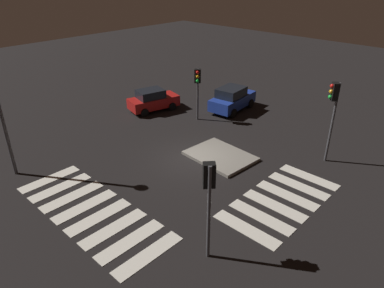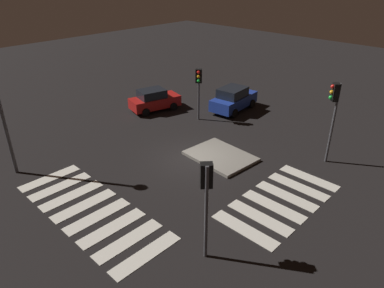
% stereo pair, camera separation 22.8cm
% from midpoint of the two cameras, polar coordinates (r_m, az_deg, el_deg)
% --- Properties ---
extents(ground_plane, '(80.00, 80.00, 0.00)m').
position_cam_midpoint_polar(ground_plane, '(20.90, -0.31, -2.45)').
color(ground_plane, black).
extents(traffic_island, '(3.93, 3.06, 0.18)m').
position_cam_midpoint_polar(traffic_island, '(21.11, 4.23, -1.93)').
color(traffic_island, gray).
rests_on(traffic_island, ground).
extents(car_blue, '(2.33, 4.38, 1.85)m').
position_cam_midpoint_polar(car_blue, '(27.88, 6.21, 7.19)').
color(car_blue, '#1E389E').
rests_on(car_blue, ground).
extents(car_red, '(2.52, 4.09, 1.68)m').
position_cam_midpoint_polar(car_red, '(27.87, -6.51, 6.99)').
color(car_red, red).
rests_on(car_red, ground).
extents(traffic_light_east, '(0.53, 0.54, 4.09)m').
position_cam_midpoint_polar(traffic_light_east, '(12.82, 2.22, -7.00)').
color(traffic_light_east, '#47474C').
rests_on(traffic_light_east, ground).
extents(traffic_light_north, '(0.53, 0.54, 4.68)m').
position_cam_midpoint_polar(traffic_light_north, '(20.67, 21.38, 6.09)').
color(traffic_light_north, '#47474C').
rests_on(traffic_light_north, ground).
extents(traffic_light_west, '(0.54, 0.53, 3.80)m').
position_cam_midpoint_polar(traffic_light_west, '(25.15, 0.64, 9.90)').
color(traffic_light_west, '#47474C').
rests_on(traffic_light_west, ground).
extents(crosswalk_near, '(8.75, 3.20, 0.02)m').
position_cam_midpoint_polar(crosswalk_near, '(17.44, -16.12, -10.30)').
color(crosswalk_near, silver).
rests_on(crosswalk_near, ground).
extents(crosswalk_side, '(3.20, 6.45, 0.02)m').
position_cam_midpoint_polar(crosswalk_side, '(17.96, 13.69, -8.73)').
color(crosswalk_side, silver).
rests_on(crosswalk_side, ground).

